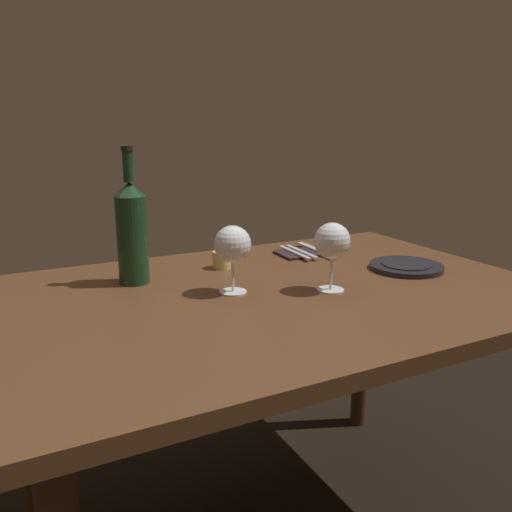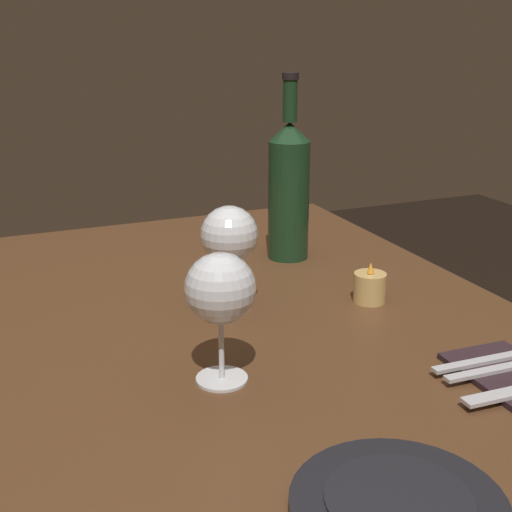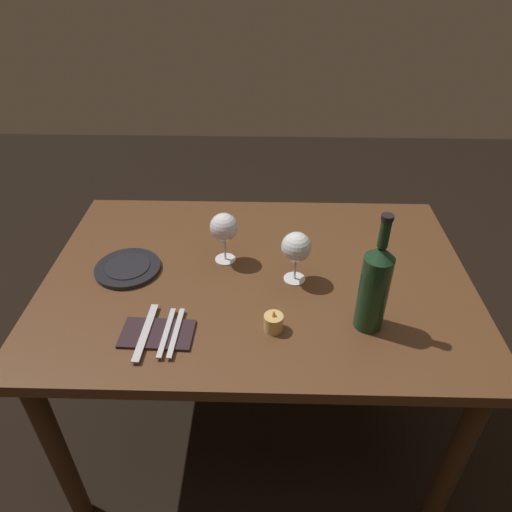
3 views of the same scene
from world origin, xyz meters
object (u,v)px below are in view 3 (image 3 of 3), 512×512
at_px(wine_glass_left, 296,248).
at_px(fork_inner, 166,332).
at_px(folded_napkin, 157,334).
at_px(dinner_plate, 128,268).
at_px(fork_outer, 176,332).
at_px(table_knife, 146,332).
at_px(votive_candle, 273,323).
at_px(wine_glass_right, 224,228).
at_px(wine_bottle, 374,286).

bearing_deg(wine_glass_left, fork_inner, 35.25).
xyz_separation_m(folded_napkin, fork_inner, (-0.02, 0.00, 0.01)).
relative_size(dinner_plate, fork_inner, 1.12).
height_order(fork_inner, fork_outer, same).
distance_m(dinner_plate, table_knife, 0.30).
relative_size(fork_outer, table_knife, 0.86).
height_order(votive_candle, dinner_plate, votive_candle).
bearing_deg(dinner_plate, wine_glass_left, 176.43).
distance_m(fork_outer, table_knife, 0.08).
bearing_deg(wine_glass_right, fork_inner, 69.33).
distance_m(fork_inner, fork_outer, 0.02).
bearing_deg(votive_candle, dinner_plate, -28.64).
bearing_deg(wine_glass_left, votive_candle, 73.21).
bearing_deg(wine_glass_left, fork_outer, 37.30).
relative_size(folded_napkin, fork_inner, 1.07).
relative_size(votive_candle, table_knife, 0.32).
relative_size(wine_glass_right, folded_napkin, 0.87).
xyz_separation_m(folded_napkin, fork_outer, (-0.05, 0.00, 0.01)).
xyz_separation_m(wine_glass_left, dinner_plate, (0.52, -0.03, -0.11)).
relative_size(wine_glass_left, folded_napkin, 0.85).
xyz_separation_m(fork_outer, table_knife, (0.08, 0.00, 0.00)).
distance_m(wine_glass_right, fork_inner, 0.38).
distance_m(votive_candle, fork_inner, 0.28).
bearing_deg(votive_candle, wine_bottle, -174.44).
relative_size(dinner_plate, folded_napkin, 1.05).
bearing_deg(folded_napkin, votive_candle, -174.52).
bearing_deg(wine_bottle, wine_glass_right, -34.99).
height_order(wine_glass_left, wine_bottle, wine_bottle).
height_order(wine_glass_right, folded_napkin, wine_glass_right).
bearing_deg(table_knife, fork_outer, 180.00).
relative_size(votive_candle, dinner_plate, 0.33).
bearing_deg(wine_glass_right, dinner_plate, 11.74).
relative_size(wine_bottle, fork_inner, 1.91).
xyz_separation_m(dinner_plate, fork_inner, (-0.17, 0.28, 0.00)).
bearing_deg(votive_candle, table_knife, 4.99).
distance_m(wine_glass_left, fork_inner, 0.44).
relative_size(wine_glass_left, table_knife, 0.78).
bearing_deg(wine_bottle, table_knife, 5.24).
height_order(wine_glass_right, fork_inner, wine_glass_right).
relative_size(votive_candle, folded_napkin, 0.35).
bearing_deg(wine_bottle, wine_glass_left, -45.19).
bearing_deg(wine_bottle, folded_napkin, 5.51).
xyz_separation_m(votive_candle, table_knife, (0.34, 0.03, -0.01)).
xyz_separation_m(wine_bottle, fork_outer, (0.51, 0.05, -0.12)).
distance_m(folded_napkin, table_knife, 0.03).
bearing_deg(folded_napkin, fork_inner, 180.00).
height_order(dinner_plate, table_knife, dinner_plate).
bearing_deg(wine_glass_right, table_knife, 61.66).
relative_size(wine_bottle, votive_candle, 5.13).
bearing_deg(wine_glass_left, wine_bottle, 134.81).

